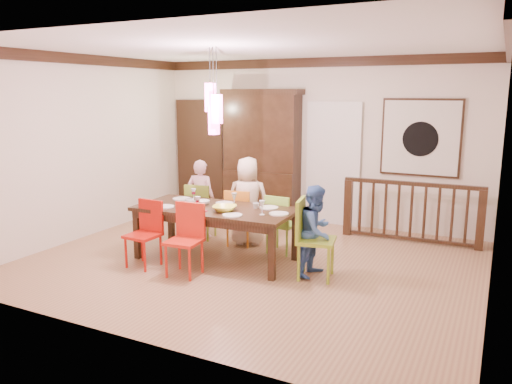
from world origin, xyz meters
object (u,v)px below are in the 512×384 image
at_px(dining_table, 215,213).
at_px(person_far_mid, 248,201).
at_px(person_end_right, 316,231).
at_px(person_far_left, 201,199).
at_px(chair_end_right, 316,234).
at_px(chair_far_left, 202,207).
at_px(balustrade, 411,211).
at_px(china_hutch, 262,155).

xyz_separation_m(dining_table, person_far_mid, (0.07, 0.85, 0.01)).
bearing_deg(person_end_right, person_far_left, 77.37).
distance_m(chair_end_right, person_end_right, 0.10).
height_order(chair_end_right, person_far_left, person_far_left).
bearing_deg(person_far_mid, chair_end_right, 128.14).
height_order(chair_far_left, balustrade, balustrade).
bearing_deg(chair_end_right, person_end_right, 11.02).
height_order(dining_table, person_end_right, person_end_right).
bearing_deg(person_far_mid, china_hutch, -91.22).
xyz_separation_m(china_hutch, person_far_left, (-0.33, -1.57, -0.56)).
relative_size(chair_end_right, person_end_right, 0.86).
distance_m(chair_far_left, chair_end_right, 2.40).
bearing_deg(person_end_right, dining_table, 98.82).
distance_m(dining_table, balustrade, 3.11).
bearing_deg(chair_end_right, dining_table, 77.42).
xyz_separation_m(china_hutch, balustrade, (2.77, -0.35, -0.69)).
height_order(china_hutch, balustrade, china_hutch).
distance_m(dining_table, person_far_left, 1.17).
relative_size(balustrade, person_far_mid, 1.56).
height_order(dining_table, person_far_left, person_far_left).
bearing_deg(person_far_left, chair_far_left, 117.72).
height_order(china_hutch, person_far_mid, china_hutch).
relative_size(person_far_left, person_end_right, 1.08).
height_order(china_hutch, person_far_left, china_hutch).
xyz_separation_m(chair_far_left, person_end_right, (2.21, -0.75, 0.07)).
bearing_deg(person_far_mid, person_far_left, -19.99).
distance_m(dining_table, person_end_right, 1.47).
distance_m(balustrade, person_far_left, 3.33).
xyz_separation_m(chair_far_left, person_far_left, (-0.05, 0.06, 0.12)).
height_order(balustrade, person_far_mid, person_far_mid).
bearing_deg(person_far_left, dining_table, 121.02).
relative_size(dining_table, balustrade, 1.06).
bearing_deg(chair_far_left, person_end_right, 151.50).
bearing_deg(balustrade, chair_far_left, -159.11).
distance_m(balustrade, person_far_mid, 2.56).
bearing_deg(person_end_right, china_hutch, 46.14).
relative_size(dining_table, person_far_left, 1.78).
relative_size(dining_table, person_far_mid, 1.66).
height_order(chair_far_left, chair_end_right, chair_end_right).
xyz_separation_m(balustrade, person_far_left, (-3.10, -1.22, 0.13)).
bearing_deg(dining_table, balustrade, 39.92).
relative_size(chair_far_left, person_far_mid, 0.66).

